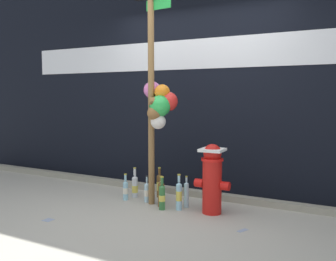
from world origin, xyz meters
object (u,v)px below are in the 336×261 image
object	(u,v)px
bottle_5	(179,195)
bottle_8	(126,190)
bottle_2	(161,193)
bottle_4	(159,185)
bottle_0	(186,194)
bottle_3	(162,196)
memorial_post	(157,84)
fire_hydrant	(212,177)
bottle_6	(135,186)
bottle_1	(147,192)
bottle_7	(161,193)

from	to	relation	value
bottle_5	bottle_8	size ratio (longest dim) A/B	1.25
bottle_2	bottle_4	xyz separation A→B (m)	(-0.23, 0.35, 0.00)
bottle_0	bottle_3	size ratio (longest dim) A/B	0.96
bottle_8	memorial_post	bearing A→B (deg)	4.11
fire_hydrant	bottle_6	distance (m)	1.17
bottle_5	bottle_0	bearing A→B (deg)	79.01
fire_hydrant	bottle_4	xyz separation A→B (m)	(-0.85, 0.30, -0.25)
fire_hydrant	bottle_2	size ratio (longest dim) A/B	2.13
bottle_3	fire_hydrant	bearing A→B (deg)	15.90
bottle_4	bottle_5	distance (m)	0.61
bottle_0	bottle_8	bearing A→B (deg)	-173.99
bottle_1	bottle_6	world-z (taller)	bottle_6
bottle_0	bottle_7	bearing A→B (deg)	176.05
memorial_post	bottle_0	bearing A→B (deg)	8.34
bottle_5	bottle_8	xyz separation A→B (m)	(-0.78, 0.05, -0.04)
fire_hydrant	bottle_0	world-z (taller)	fire_hydrant
bottle_0	bottle_3	world-z (taller)	bottle_3
fire_hydrant	bottle_1	size ratio (longest dim) A/B	2.35
bottle_3	memorial_post	bearing A→B (deg)	133.30
fire_hydrant	bottle_1	xyz separation A→B (m)	(-0.87, 0.03, -0.28)
bottle_3	bottle_4	bearing A→B (deg)	123.03
bottle_1	bottle_3	size ratio (longest dim) A/B	0.85
bottle_1	bottle_4	distance (m)	0.27
bottle_1	bottle_8	distance (m)	0.29
bottle_4	bottle_8	xyz separation A→B (m)	(-0.31, -0.32, -0.03)
bottle_5	bottle_4	bearing A→B (deg)	141.61
bottle_8	bottle_2	bearing A→B (deg)	-3.34
memorial_post	bottle_4	xyz separation A→B (m)	(-0.14, 0.29, -1.29)
bottle_2	bottle_5	bearing A→B (deg)	-5.45
bottle_0	bottle_2	bearing A→B (deg)	-157.07
bottle_7	bottle_8	xyz separation A→B (m)	(-0.46, -0.11, 0.01)
bottle_2	bottle_8	size ratio (longest dim) A/B	1.09
memorial_post	bottle_1	bearing A→B (deg)	172.88
bottle_3	bottle_7	distance (m)	0.29
bottle_4	bottle_7	size ratio (longest dim) A/B	1.27
memorial_post	bottle_0	distance (m)	1.34
fire_hydrant	bottle_5	size ratio (longest dim) A/B	1.87
bottle_6	bottle_8	world-z (taller)	bottle_6
bottle_4	bottle_3	bearing A→B (deg)	-56.97
fire_hydrant	bottle_0	xyz separation A→B (m)	(-0.35, 0.06, -0.25)
bottle_2	bottle_5	size ratio (longest dim) A/B	0.88
bottle_1	bottle_7	size ratio (longest dim) A/B	1.08
memorial_post	bottle_1	distance (m)	1.33
bottle_4	bottle_1	bearing A→B (deg)	-95.25
memorial_post	bottle_3	size ratio (longest dim) A/B	7.18
bottle_1	bottle_3	world-z (taller)	bottle_3
bottle_7	memorial_post	bearing A→B (deg)	-96.73
bottle_3	bottle_8	xyz separation A→B (m)	(-0.61, 0.14, -0.02)
bottle_1	bottle_7	distance (m)	0.18
bottle_6	fire_hydrant	bearing A→B (deg)	-7.45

